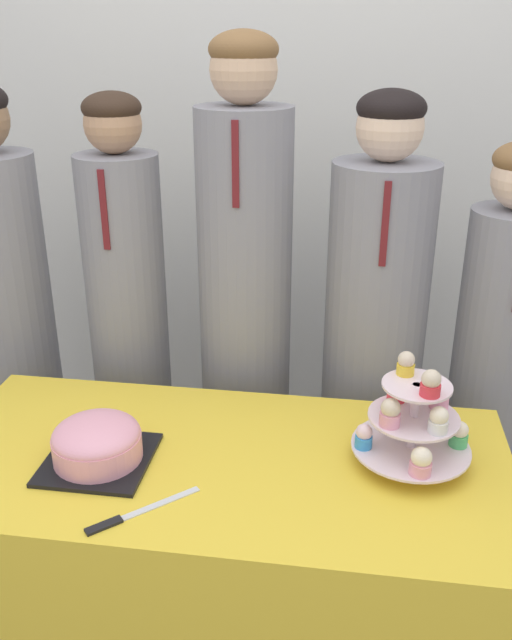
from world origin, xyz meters
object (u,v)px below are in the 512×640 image
at_px(cake_knife, 125,518).
at_px(student_4, 491,388).
at_px(round_cake, 97,442).
at_px(cupcake_stand, 414,419).
at_px(student_3, 372,367).
at_px(student_1, 131,349).
at_px(student_0, 10,340).
at_px(student_2, 245,335).

height_order(cake_knife, student_4, student_4).
xyz_separation_m(round_cake, cupcake_stand, (0.71, 0.10, 0.06)).
bearing_deg(cupcake_stand, student_3, 99.08).
xyz_separation_m(student_1, student_3, (0.75, 0.00, -0.01)).
distance_m(round_cake, student_0, 0.80).
relative_size(round_cake, student_4, 0.17).
distance_m(student_0, student_2, 0.77).
xyz_separation_m(cake_knife, student_4, (0.86, 0.79, -0.06)).
bearing_deg(cake_knife, student_3, 14.89).
bearing_deg(student_3, student_0, 180.00).
xyz_separation_m(student_1, student_2, (0.37, 0.00, 0.07)).
height_order(round_cake, student_0, student_0).
xyz_separation_m(round_cake, student_3, (0.63, 0.60, -0.07)).
xyz_separation_m(cupcake_stand, student_4, (0.27, 0.50, -0.18)).
distance_m(cupcake_stand, student_3, 0.52).
relative_size(round_cake, student_3, 0.16).
bearing_deg(student_4, student_3, 180.00).
xyz_separation_m(cake_knife, student_2, (0.12, 0.79, 0.06)).
relative_size(round_cake, student_2, 0.14).
bearing_deg(student_0, student_1, -0.00).
bearing_deg(student_3, round_cake, -136.14).
bearing_deg(student_0, student_3, -0.00).
xyz_separation_m(student_2, student_3, (0.38, -0.00, -0.08)).
bearing_deg(student_2, student_3, -0.00).
bearing_deg(student_3, cupcake_stand, -80.92).
xyz_separation_m(cake_knife, student_1, (-0.24, 0.79, -0.01)).
xyz_separation_m(cake_knife, cupcake_stand, (0.58, 0.29, 0.11)).
bearing_deg(student_0, cake_knife, -50.46).
bearing_deg(student_2, round_cake, -112.05).
distance_m(cupcake_stand, student_2, 0.68).
height_order(student_0, student_2, student_2).
xyz_separation_m(cupcake_stand, student_1, (-0.83, 0.50, -0.13)).
xyz_separation_m(student_0, student_1, (0.40, -0.00, -0.00)).
distance_m(student_2, student_3, 0.39).
height_order(student_1, student_2, student_2).
xyz_separation_m(student_3, student_4, (0.35, -0.00, -0.05)).
height_order(cake_knife, cupcake_stand, cupcake_stand).
bearing_deg(student_1, student_2, 0.00).
xyz_separation_m(student_0, student_4, (1.51, -0.00, -0.05)).
distance_m(round_cake, student_1, 0.62).
xyz_separation_m(round_cake, student_2, (0.24, 0.60, 0.01)).
relative_size(student_1, student_2, 0.91).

